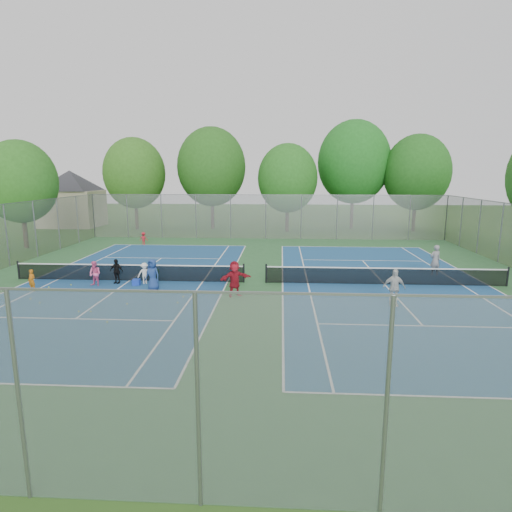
{
  "coord_description": "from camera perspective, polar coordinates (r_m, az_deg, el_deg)",
  "views": [
    {
      "loc": [
        1.4,
        -22.67,
        5.91
      ],
      "look_at": [
        0.0,
        1.0,
        1.3
      ],
      "focal_mm": 30.0,
      "sensor_mm": 36.0,
      "label": 1
    }
  ],
  "objects": [
    {
      "name": "tennis_ball_3",
      "position": [
        22.02,
        -9.16,
        -4.62
      ],
      "size": [
        0.07,
        0.07,
        0.07
      ],
      "primitive_type": "sphere",
      "color": "#C6D331",
      "rests_on": "ground"
    },
    {
      "name": "tennis_ball_8",
      "position": [
        20.38,
        -8.01,
        -5.87
      ],
      "size": [
        0.07,
        0.07,
        0.07
      ],
      "primitive_type": "sphere",
      "color": "#AFD030",
      "rests_on": "ground"
    },
    {
      "name": "child_far_baseline",
      "position": [
        36.91,
        -14.75,
        2.26
      ],
      "size": [
        0.7,
        0.4,
        1.07
      ],
      "primitive_type": "imported",
      "rotation": [
        0.0,
        0.0,
        3.15
      ],
      "color": "#B41924",
      "rests_on": "ground"
    },
    {
      "name": "tennis_ball_1",
      "position": [
        24.86,
        -25.89,
        -3.8
      ],
      "size": [
        0.07,
        0.07,
        0.07
      ],
      "primitive_type": "sphere",
      "color": "#C3E034",
      "rests_on": "ground"
    },
    {
      "name": "tennis_ball_2",
      "position": [
        20.45,
        -16.8,
        -6.18
      ],
      "size": [
        0.07,
        0.07,
        0.07
      ],
      "primitive_type": "sphere",
      "color": "gold",
      "rests_on": "ground"
    },
    {
      "name": "tennis_ball_7",
      "position": [
        20.1,
        -10.42,
        -6.19
      ],
      "size": [
        0.07,
        0.07,
        0.07
      ],
      "primitive_type": "sphere",
      "color": "#B6CD2F",
      "rests_on": "ground"
    },
    {
      "name": "tree_side_w",
      "position": [
        38.52,
        -28.95,
        8.66
      ],
      "size": [
        5.6,
        5.6,
        8.47
      ],
      "color": "#443326",
      "rests_on": "ground"
    },
    {
      "name": "tennis_ball_6",
      "position": [
        20.99,
        -9.67,
        -5.42
      ],
      "size": [
        0.07,
        0.07,
        0.07
      ],
      "primitive_type": "sphere",
      "color": "yellow",
      "rests_on": "ground"
    },
    {
      "name": "teen_court_b",
      "position": [
        20.2,
        17.92,
        -4.04
      ],
      "size": [
        1.01,
        0.44,
        1.71
      ],
      "primitive_type": "imported",
      "rotation": [
        0.0,
        0.0,
        0.02
      ],
      "color": "beige",
      "rests_on": "ground"
    },
    {
      "name": "tree_ne",
      "position": [
        46.7,
        20.67,
        10.38
      ],
      "size": [
        6.6,
        6.6,
        9.77
      ],
      "color": "#443326",
      "rests_on": "ground"
    },
    {
      "name": "tennis_ball_0",
      "position": [
        18.3,
        -19.22,
        -8.36
      ],
      "size": [
        0.07,
        0.07,
        0.07
      ],
      "primitive_type": "sphere",
      "color": "#A2C72E",
      "rests_on": "ground"
    },
    {
      "name": "student_c",
      "position": [
        23.86,
        -14.63,
        -2.26
      ],
      "size": [
        0.87,
        0.73,
        1.17
      ],
      "primitive_type": "imported",
      "rotation": [
        0.0,
        0.0,
        0.48
      ],
      "color": "white",
      "rests_on": "ground"
    },
    {
      "name": "court_right",
      "position": [
        24.09,
        16.75,
        -3.64
      ],
      "size": [
        10.97,
        23.77,
        0.01
      ],
      "primitive_type": "cube",
      "color": "navy",
      "rests_on": "court_pad"
    },
    {
      "name": "instructor",
      "position": [
        27.07,
        22.77,
        -0.52
      ],
      "size": [
        0.75,
        0.59,
        1.81
      ],
      "primitive_type": "imported",
      "rotation": [
        0.0,
        0.0,
        3.41
      ],
      "color": "gray",
      "rests_on": "ground"
    },
    {
      "name": "fence_south",
      "position": [
        7.86,
        -7.75,
        -18.94
      ],
      "size": [
        32.0,
        0.1,
        4.0
      ],
      "primitive_type": "cube",
      "color": "gray",
      "rests_on": "ground"
    },
    {
      "name": "student_a",
      "position": [
        24.46,
        -27.72,
        -2.91
      ],
      "size": [
        0.47,
        0.38,
        1.13
      ],
      "primitive_type": "imported",
      "rotation": [
        0.0,
        0.0,
        -0.3
      ],
      "color": "#C16512",
      "rests_on": "ground"
    },
    {
      "name": "fence_north",
      "position": [
        38.9,
        1.31,
        5.23
      ],
      "size": [
        32.0,
        0.1,
        4.0
      ],
      "primitive_type": "cube",
      "color": "gray",
      "rests_on": "ground"
    },
    {
      "name": "net_right",
      "position": [
        23.98,
        16.81,
        -2.63
      ],
      "size": [
        12.87,
        0.1,
        0.91
      ],
      "primitive_type": "cube",
      "color": "black",
      "rests_on": "ground"
    },
    {
      "name": "ball_hopper",
      "position": [
        24.95,
        -13.17,
        -2.38
      ],
      "size": [
        0.27,
        0.27,
        0.52
      ],
      "primitive_type": "cube",
      "rotation": [
        0.0,
        0.0,
        -0.01
      ],
      "color": "#268D37",
      "rests_on": "ground"
    },
    {
      "name": "court_pad",
      "position": [
        23.47,
        -0.14,
        -3.57
      ],
      "size": [
        32.0,
        32.0,
        0.01
      ],
      "primitive_type": "cube",
      "color": "#2E6133",
      "rests_on": "ground"
    },
    {
      "name": "student_f",
      "position": [
        20.75,
        -2.86,
        -3.06
      ],
      "size": [
        1.66,
        1.26,
        1.75
      ],
      "primitive_type": "imported",
      "rotation": [
        0.0,
        0.0,
        0.53
      ],
      "color": "#AD1827",
      "rests_on": "ground"
    },
    {
      "name": "tennis_ball_4",
      "position": [
        19.88,
        -21.16,
        -6.96
      ],
      "size": [
        0.07,
        0.07,
        0.07
      ],
      "primitive_type": "sphere",
      "color": "#A9CF30",
      "rests_on": "ground"
    },
    {
      "name": "tree_nl",
      "position": [
        46.27,
        -5.95,
        11.73
      ],
      "size": [
        7.2,
        7.2,
        10.69
      ],
      "color": "#443326",
      "rests_on": "ground"
    },
    {
      "name": "student_d",
      "position": [
        24.36,
        -18.12,
        -1.95
      ],
      "size": [
        0.85,
        0.51,
        1.36
      ],
      "primitive_type": "imported",
      "rotation": [
        0.0,
        0.0,
        -0.24
      ],
      "color": "black",
      "rests_on": "ground"
    },
    {
      "name": "ground",
      "position": [
        23.47,
        -0.14,
        -3.58
      ],
      "size": [
        120.0,
        120.0,
        0.0
      ],
      "primitive_type": "plane",
      "color": "#2D561B",
      "rests_on": "ground"
    },
    {
      "name": "tree_nr",
      "position": [
        47.3,
        12.92,
        12.1
      ],
      "size": [
        7.6,
        7.6,
        11.42
      ],
      "color": "#443326",
      "rests_on": "ground"
    },
    {
      "name": "house",
      "position": [
        52.24,
        -23.49,
        8.24
      ],
      "size": [
        11.03,
        11.03,
        7.3
      ],
      "color": "#B7A88C",
      "rests_on": "ground"
    },
    {
      "name": "tennis_ball_11",
      "position": [
        22.11,
        -26.86,
        -5.63
      ],
      "size": [
        0.07,
        0.07,
        0.07
      ],
      "primitive_type": "sphere",
      "color": "#AFC92E",
      "rests_on": "ground"
    },
    {
      "name": "tennis_ball_10",
      "position": [
        20.08,
        -22.56,
        -6.89
      ],
      "size": [
        0.07,
        0.07,
        0.07
      ],
      "primitive_type": "sphere",
      "color": "#C0E034",
      "rests_on": "ground"
    },
    {
      "name": "tennis_ball_9",
      "position": [
        23.0,
        -27.85,
        -5.11
      ],
      "size": [
        0.07,
        0.07,
        0.07
      ],
      "primitive_type": "sphere",
      "color": "#DBEB36",
      "rests_on": "ground"
    },
    {
      "name": "court_left",
      "position": [
        24.89,
        -16.47,
        -3.16
      ],
      "size": [
        10.97,
        23.77,
        0.01
      ],
      "primitive_type": "cube",
      "color": "navy",
      "rests_on": "court_pad"
    },
    {
      "name": "student_e",
      "position": [
        22.45,
        -13.63,
        -2.44
      ],
      "size": [
        0.92,
        0.74,
        1.62
      ],
      "primitive_type": "imported",
      "rotation": [
        0.0,
        0.0,
        -0.32
      ],
      "color": "navy",
      "rests_on": "ground"
    },
    {
      "name": "tree_nw",
      "position": [
        47.25,
        -15.92,
        10.57
      ],
      "size": [
        6.4,
        6.4,
        9.58
      ],
      "color": "#443326",
      "rests_on": "ground"
    },
    {
      "name": "tennis_ball_5",
      "position": [
        24.89,
        -23.45,
        -3.59
      ],
      "size": [
        0.07,
        0.07,
        0.07
      ],
      "primitive_type": "sphere",
      "color": "#C3D832",
      "rests_on": "ground"
    },
    {
      "name": "ball_crate",
      "position": [
        23.81,
        -15.67,
        -3.39
      ],
      "size": [
        0.4,
        0.4,
        0.32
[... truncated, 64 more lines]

